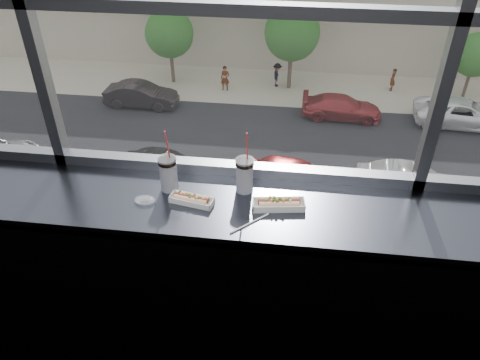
# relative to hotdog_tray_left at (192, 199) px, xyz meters

# --- Properties ---
(wall_back_lower) EXTENTS (6.00, 0.00, 6.00)m
(wall_back_lower) POSITION_rel_hotdog_tray_left_xyz_m (0.17, 0.30, -0.57)
(wall_back_lower) COLOR black
(wall_back_lower) RESTS_ON ground
(counter) EXTENTS (6.00, 0.55, 0.06)m
(counter) POSITION_rel_hotdog_tray_left_xyz_m (0.17, 0.02, -0.05)
(counter) COLOR #464A55
(counter) RESTS_ON ground
(counter_fascia) EXTENTS (6.00, 0.04, 1.04)m
(counter_fascia) POSITION_rel_hotdog_tray_left_xyz_m (0.17, -0.23, -0.57)
(counter_fascia) COLOR #464A55
(counter_fascia) RESTS_ON ground
(hotdog_tray_left) EXTENTS (0.24, 0.12, 0.06)m
(hotdog_tray_left) POSITION_rel_hotdog_tray_left_xyz_m (0.00, 0.00, 0.00)
(hotdog_tray_left) COLOR white
(hotdog_tray_left) RESTS_ON counter
(hotdog_tray_right) EXTENTS (0.27, 0.12, 0.06)m
(hotdog_tray_right) POSITION_rel_hotdog_tray_left_xyz_m (0.45, 0.02, 0.00)
(hotdog_tray_right) COLOR white
(hotdog_tray_right) RESTS_ON counter
(soda_cup_left) EXTENTS (0.10, 0.10, 0.37)m
(soda_cup_left) POSITION_rel_hotdog_tray_left_xyz_m (-0.14, 0.10, 0.08)
(soda_cup_left) COLOR white
(soda_cup_left) RESTS_ON counter
(soda_cup_right) EXTENTS (0.10, 0.10, 0.37)m
(soda_cup_right) POSITION_rel_hotdog_tray_left_xyz_m (0.26, 0.14, 0.08)
(soda_cup_right) COLOR white
(soda_cup_right) RESTS_ON counter
(loose_straw) EXTENTS (0.17, 0.17, 0.01)m
(loose_straw) POSITION_rel_hotdog_tray_left_xyz_m (0.31, -0.13, -0.02)
(loose_straw) COLOR white
(loose_straw) RESTS_ON counter
(wrapper) EXTENTS (0.11, 0.08, 0.03)m
(wrapper) POSITION_rel_hotdog_tray_left_xyz_m (-0.24, -0.02, -0.01)
(wrapper) COLOR silver
(wrapper) RESTS_ON counter
(plaza_ground) EXTENTS (120.00, 120.00, 0.00)m
(plaza_ground) POSITION_rel_hotdog_tray_left_xyz_m (0.17, 43.80, -12.12)
(plaza_ground) COLOR #AFA78C
(plaza_ground) RESTS_ON ground
(plaza_near) EXTENTS (50.00, 14.00, 0.04)m
(plaza_near) POSITION_rel_hotdog_tray_left_xyz_m (0.17, 7.30, -12.10)
(plaza_near) COLOR #AFA78C
(plaza_near) RESTS_ON plaza_ground
(street_asphalt) EXTENTS (80.00, 10.00, 0.06)m
(street_asphalt) POSITION_rel_hotdog_tray_left_xyz_m (0.17, 20.30, -12.09)
(street_asphalt) COLOR black
(street_asphalt) RESTS_ON plaza_ground
(far_sidewalk) EXTENTS (80.00, 6.00, 0.04)m
(far_sidewalk) POSITION_rel_hotdog_tray_left_xyz_m (0.17, 28.30, -12.10)
(far_sidewalk) COLOR #AFA78C
(far_sidewalk) RESTS_ON plaza_ground
(car_near_c) EXTENTS (3.81, 7.29, 2.32)m
(car_near_c) POSITION_rel_hotdog_tray_left_xyz_m (0.70, 16.30, -10.90)
(car_near_c) COLOR #AE2022
(car_near_c) RESTS_ON street_asphalt
(car_near_b) EXTENTS (3.02, 6.22, 2.01)m
(car_near_b) POSITION_rel_hotdog_tray_left_xyz_m (-5.48, 16.30, -11.06)
(car_near_b) COLOR black
(car_near_b) RESTS_ON street_asphalt
(car_far_c) EXTENTS (2.97, 6.35, 2.07)m
(car_far_c) POSITION_rel_hotdog_tray_left_xyz_m (10.37, 24.30, -11.03)
(car_far_c) COLOR white
(car_far_c) RESTS_ON street_asphalt
(car_far_a) EXTENTS (2.68, 6.11, 2.02)m
(car_far_a) POSITION_rel_hotdog_tray_left_xyz_m (-9.18, 24.30, -11.06)
(car_far_a) COLOR black
(car_far_a) RESTS_ON street_asphalt
(car_near_d) EXTENTS (3.45, 6.96, 2.24)m
(car_near_d) POSITION_rel_hotdog_tray_left_xyz_m (6.12, 16.30, -10.94)
(car_near_d) COLOR #B3B3B3
(car_near_d) RESTS_ON street_asphalt
(car_far_b) EXTENTS (2.47, 5.60, 1.84)m
(car_far_b) POSITION_rel_hotdog_tray_left_xyz_m (3.34, 24.30, -11.14)
(car_far_b) COLOR #A72A2C
(car_far_b) RESTS_ON street_asphalt
(pedestrian_b) EXTENTS (0.65, 0.87, 1.95)m
(pedestrian_b) POSITION_rel_hotdog_tray_left_xyz_m (-0.83, 28.47, -11.11)
(pedestrian_b) COLOR #66605B
(pedestrian_b) RESTS_ON far_sidewalk
(pedestrian_c) EXTENTS (0.61, 0.81, 1.83)m
(pedestrian_c) POSITION_rel_hotdog_tray_left_xyz_m (6.94, 28.78, -11.17)
(pedestrian_c) COLOR #66605B
(pedestrian_c) RESTS_ON far_sidewalk
(pedestrian_a) EXTENTS (0.89, 0.67, 2.01)m
(pedestrian_a) POSITION_rel_hotdog_tray_left_xyz_m (-4.28, 27.39, -11.08)
(pedestrian_a) COLOR #66605B
(pedestrian_a) RESTS_ON far_sidewalk
(tree_left) EXTENTS (3.27, 3.27, 5.11)m
(tree_left) POSITION_rel_hotdog_tray_left_xyz_m (-8.12, 28.30, -8.66)
(tree_left) COLOR #47382B
(tree_left) RESTS_ON far_sidewalk
(tree_center) EXTENTS (3.60, 3.60, 5.62)m
(tree_center) POSITION_rel_hotdog_tray_left_xyz_m (0.01, 28.30, -8.31)
(tree_center) COLOR #47382B
(tree_center) RESTS_ON far_sidewalk
(tree_right) EXTENTS (2.75, 2.75, 4.30)m
(tree_right) POSITION_rel_hotdog_tray_left_xyz_m (11.55, 28.30, -9.21)
(tree_right) COLOR #47382B
(tree_right) RESTS_ON far_sidewalk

